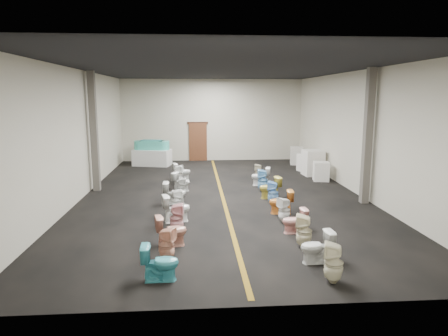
{
  "coord_description": "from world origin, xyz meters",
  "views": [
    {
      "loc": [
        -0.96,
        -14.29,
        3.59
      ],
      "look_at": [
        0.15,
        1.0,
        0.81
      ],
      "focal_mm": 32.0,
      "sensor_mm": 36.0,
      "label": 1
    }
  ],
  "objects_px": {
    "toilet_right_1": "(317,247)",
    "display_table": "(152,158)",
    "toilet_left_6": "(175,193)",
    "appliance_crate_c": "(307,163)",
    "toilet_right_2": "(304,231)",
    "toilet_right_5": "(281,202)",
    "toilet_left_5": "(177,201)",
    "toilet_right_9": "(261,176)",
    "appliance_crate_b": "(313,163)",
    "toilet_right_6": "(273,193)",
    "toilet_left_9": "(178,175)",
    "toilet_left_1": "(167,245)",
    "toilet_right_0": "(334,263)",
    "toilet_right_7": "(270,188)",
    "toilet_left_0": "(160,262)",
    "appliance_crate_d": "(297,156)",
    "toilet_left_7": "(181,187)",
    "toilet_right_4": "(284,210)",
    "toilet_left_8": "(181,182)",
    "toilet_left_2": "(171,231)",
    "toilet_left_3": "(177,218)",
    "toilet_right_8": "(263,180)",
    "toilet_right_10": "(259,172)",
    "toilet_left_10": "(182,172)",
    "appliance_crate_a": "(321,171)",
    "bathtub": "(152,145)",
    "toilet_left_4": "(176,208)"
  },
  "relations": [
    {
      "from": "toilet_right_1",
      "to": "display_table",
      "type": "bearing_deg",
      "value": -163.28
    },
    {
      "from": "toilet_left_6",
      "to": "appliance_crate_c",
      "type": "bearing_deg",
      "value": -46.4
    },
    {
      "from": "toilet_right_2",
      "to": "toilet_right_5",
      "type": "distance_m",
      "value": 2.83
    },
    {
      "from": "toilet_left_5",
      "to": "toilet_right_9",
      "type": "relative_size",
      "value": 0.94
    },
    {
      "from": "display_table",
      "to": "appliance_crate_b",
      "type": "relative_size",
      "value": 1.62
    },
    {
      "from": "toilet_right_6",
      "to": "toilet_left_9",
      "type": "bearing_deg",
      "value": -117.05
    },
    {
      "from": "toilet_left_1",
      "to": "toilet_right_0",
      "type": "bearing_deg",
      "value": -90.98
    },
    {
      "from": "toilet_left_1",
      "to": "toilet_right_7",
      "type": "xyz_separation_m",
      "value": [
        3.28,
        5.3,
        -0.0
      ]
    },
    {
      "from": "toilet_left_0",
      "to": "toilet_left_9",
      "type": "height_order",
      "value": "toilet_left_9"
    },
    {
      "from": "appliance_crate_d",
      "to": "toilet_left_7",
      "type": "bearing_deg",
      "value": -131.9
    },
    {
      "from": "appliance_crate_d",
      "to": "toilet_right_0",
      "type": "bearing_deg",
      "value": -101.42
    },
    {
      "from": "display_table",
      "to": "toilet_right_4",
      "type": "distance_m",
      "value": 11.02
    },
    {
      "from": "toilet_right_7",
      "to": "appliance_crate_b",
      "type": "bearing_deg",
      "value": 137.19
    },
    {
      "from": "display_table",
      "to": "toilet_left_8",
      "type": "bearing_deg",
      "value": -73.6
    },
    {
      "from": "display_table",
      "to": "toilet_left_2",
      "type": "height_order",
      "value": "display_table"
    },
    {
      "from": "toilet_left_2",
      "to": "toilet_right_9",
      "type": "height_order",
      "value": "toilet_right_9"
    },
    {
      "from": "toilet_left_3",
      "to": "toilet_right_8",
      "type": "relative_size",
      "value": 0.94
    },
    {
      "from": "toilet_left_3",
      "to": "toilet_right_10",
      "type": "xyz_separation_m",
      "value": [
        3.21,
        6.4,
        -0.04
      ]
    },
    {
      "from": "display_table",
      "to": "toilet_right_6",
      "type": "distance_m",
      "value": 9.32
    },
    {
      "from": "toilet_left_2",
      "to": "toilet_right_4",
      "type": "bearing_deg",
      "value": -74.65
    },
    {
      "from": "toilet_right_1",
      "to": "toilet_right_9",
      "type": "height_order",
      "value": "toilet_right_9"
    },
    {
      "from": "toilet_right_6",
      "to": "toilet_left_10",
      "type": "bearing_deg",
      "value": -124.9
    },
    {
      "from": "appliance_crate_c",
      "to": "toilet_left_2",
      "type": "relative_size",
      "value": 1.1
    },
    {
      "from": "appliance_crate_c",
      "to": "toilet_left_3",
      "type": "height_order",
      "value": "appliance_crate_c"
    },
    {
      "from": "toilet_left_0",
      "to": "toilet_right_5",
      "type": "relative_size",
      "value": 1.0
    },
    {
      "from": "appliance_crate_a",
      "to": "appliance_crate_c",
      "type": "height_order",
      "value": "appliance_crate_c"
    },
    {
      "from": "toilet_right_1",
      "to": "toilet_right_6",
      "type": "bearing_deg",
      "value": 176.16
    },
    {
      "from": "toilet_right_2",
      "to": "toilet_right_4",
      "type": "xyz_separation_m",
      "value": [
        -0.05,
        1.94,
        -0.04
      ]
    },
    {
      "from": "toilet_left_0",
      "to": "toilet_right_0",
      "type": "distance_m",
      "value": 3.38
    },
    {
      "from": "toilet_left_6",
      "to": "toilet_left_8",
      "type": "bearing_deg",
      "value": -3.51
    },
    {
      "from": "toilet_right_5",
      "to": "toilet_right_2",
      "type": "bearing_deg",
      "value": 2.44
    },
    {
      "from": "toilet_left_0",
      "to": "toilet_right_6",
      "type": "height_order",
      "value": "toilet_right_6"
    },
    {
      "from": "toilet_right_2",
      "to": "toilet_left_2",
      "type": "bearing_deg",
      "value": -77.4
    },
    {
      "from": "toilet_left_7",
      "to": "toilet_right_5",
      "type": "height_order",
      "value": "toilet_right_5"
    },
    {
      "from": "toilet_right_5",
      "to": "toilet_right_7",
      "type": "xyz_separation_m",
      "value": [
        0.01,
        1.88,
        0.01
      ]
    },
    {
      "from": "appliance_crate_a",
      "to": "toilet_left_10",
      "type": "bearing_deg",
      "value": 175.84
    },
    {
      "from": "bathtub",
      "to": "toilet_right_0",
      "type": "distance_m",
      "value": 14.56
    },
    {
      "from": "appliance_crate_d",
      "to": "toilet_left_0",
      "type": "distance_m",
      "value": 14.46
    },
    {
      "from": "toilet_right_4",
      "to": "toilet_right_9",
      "type": "distance_m",
      "value": 4.8
    },
    {
      "from": "toilet_left_5",
      "to": "toilet_left_8",
      "type": "distance_m",
      "value": 2.84
    },
    {
      "from": "toilet_left_2",
      "to": "toilet_left_3",
      "type": "height_order",
      "value": "toilet_left_3"
    },
    {
      "from": "toilet_left_7",
      "to": "appliance_crate_d",
      "type": "bearing_deg",
      "value": -40.55
    },
    {
      "from": "appliance_crate_c",
      "to": "toilet_right_2",
      "type": "xyz_separation_m",
      "value": [
        -2.8,
        -9.68,
        -0.0
      ]
    },
    {
      "from": "toilet_right_2",
      "to": "toilet_left_4",
      "type": "bearing_deg",
      "value": -106.61
    },
    {
      "from": "appliance_crate_c",
      "to": "toilet_right_1",
      "type": "bearing_deg",
      "value": -104.65
    },
    {
      "from": "display_table",
      "to": "appliance_crate_d",
      "type": "height_order",
      "value": "appliance_crate_d"
    },
    {
      "from": "display_table",
      "to": "bathtub",
      "type": "xyz_separation_m",
      "value": [
        0.0,
        0.0,
        0.65
      ]
    },
    {
      "from": "toilet_left_6",
      "to": "toilet_left_7",
      "type": "distance_m",
      "value": 0.97
    },
    {
      "from": "toilet_left_8",
      "to": "toilet_right_9",
      "type": "bearing_deg",
      "value": -54.74
    },
    {
      "from": "toilet_left_8",
      "to": "toilet_right_9",
      "type": "distance_m",
      "value": 3.24
    }
  ]
}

